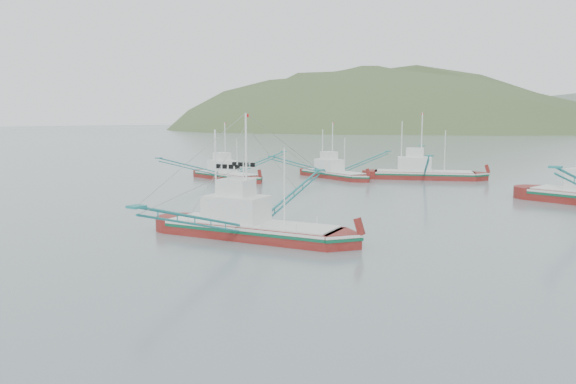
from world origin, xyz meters
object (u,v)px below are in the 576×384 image
Objects in this scene: main_boat at (250,216)px; bg_boat_extra at (334,166)px; bg_boat_far at (423,165)px; bg_boat_left at (227,169)px.

main_boat is 1.15× the size of bg_boat_extra.
bg_boat_far is (-5.29, 46.34, 0.47)m from main_boat.
main_boat is 1.00× the size of bg_boat_far.
bg_boat_left is (-28.44, 29.16, -0.08)m from main_boat.
bg_boat_extra is at bearing -176.26° from bg_boat_far.
bg_boat_far is at bearing 48.59° from bg_boat_extra.
bg_boat_left and bg_boat_extra have the same top height.
bg_boat_extra is (-16.89, 40.13, 0.11)m from main_boat.
bg_boat_far is 13.16m from bg_boat_extra.
main_boat is 40.73m from bg_boat_left.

